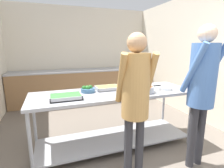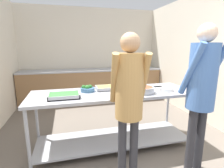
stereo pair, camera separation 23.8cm
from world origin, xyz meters
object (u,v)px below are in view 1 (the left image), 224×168
(plate_stack, at_px, (164,88))
(guest_serving_left, at_px, (202,82))
(broccoli_bowl, at_px, (88,89))
(guest_serving_right, at_px, (135,92))
(serving_tray_roast, at_px, (66,97))
(sauce_pan, at_px, (143,89))
(serving_tray_vegetables, at_px, (108,88))
(water_bottle, at_px, (136,63))

(plate_stack, distance_m, guest_serving_left, 0.71)
(broccoli_bowl, bearing_deg, plate_stack, -11.80)
(plate_stack, bearing_deg, guest_serving_right, -143.92)
(serving_tray_roast, xyz_separation_m, guest_serving_right, (0.69, -0.59, 0.15))
(guest_serving_left, bearing_deg, sauce_pan, 124.55)
(serving_tray_roast, bearing_deg, serving_tray_vegetables, 23.48)
(sauce_pan, bearing_deg, broccoli_bowl, 160.25)
(guest_serving_right, bearing_deg, serving_tray_roast, 139.57)
(guest_serving_left, height_order, water_bottle, guest_serving_left)
(guest_serving_right, bearing_deg, plate_stack, 36.08)
(serving_tray_vegetables, height_order, sauce_pan, sauce_pan)
(broccoli_bowl, height_order, guest_serving_right, guest_serving_right)
(guest_serving_left, relative_size, guest_serving_right, 1.06)
(serving_tray_vegetables, xyz_separation_m, plate_stack, (0.84, -0.29, -0.00))
(serving_tray_roast, distance_m, water_bottle, 3.70)
(serving_tray_vegetables, relative_size, guest_serving_left, 0.21)
(broccoli_bowl, distance_m, sauce_pan, 0.83)
(sauce_pan, xyz_separation_m, water_bottle, (1.34, 2.80, 0.11))
(guest_serving_right, bearing_deg, sauce_pan, 52.62)
(serving_tray_vegetables, bearing_deg, water_bottle, 54.11)
(serving_tray_roast, distance_m, serving_tray_vegetables, 0.72)
(serving_tray_vegetables, bearing_deg, sauce_pan, -35.94)
(broccoli_bowl, bearing_deg, guest_serving_left, -36.91)
(serving_tray_vegetables, xyz_separation_m, sauce_pan, (0.45, -0.33, 0.02))
(broccoli_bowl, height_order, serving_tray_vegetables, broccoli_bowl)
(broccoli_bowl, bearing_deg, sauce_pan, -19.75)
(broccoli_bowl, height_order, plate_stack, broccoli_bowl)
(sauce_pan, relative_size, guest_serving_left, 0.25)
(serving_tray_roast, xyz_separation_m, serving_tray_vegetables, (0.66, 0.29, -0.00))
(serving_tray_vegetables, xyz_separation_m, guest_serving_left, (0.88, -0.96, 0.22))
(serving_tray_vegetables, distance_m, plate_stack, 0.88)
(serving_tray_vegetables, relative_size, water_bottle, 1.21)
(serving_tray_roast, relative_size, serving_tray_vegetables, 1.07)
(broccoli_bowl, relative_size, plate_stack, 0.84)
(plate_stack, height_order, water_bottle, water_bottle)
(serving_tray_roast, height_order, plate_stack, serving_tray_roast)
(sauce_pan, bearing_deg, plate_stack, 5.34)
(serving_tray_roast, height_order, sauce_pan, sauce_pan)
(sauce_pan, relative_size, guest_serving_right, 0.27)
(sauce_pan, bearing_deg, serving_tray_vegetables, 144.06)
(serving_tray_roast, xyz_separation_m, broccoli_bowl, (0.34, 0.24, 0.02))
(serving_tray_roast, distance_m, broccoli_bowl, 0.42)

